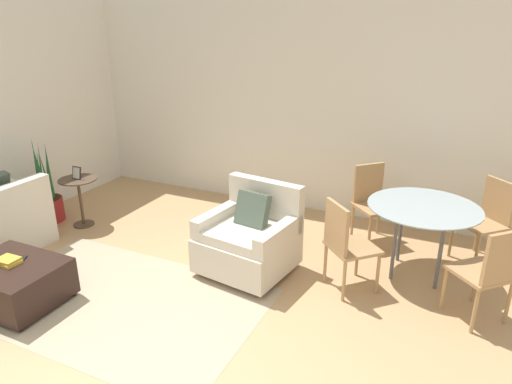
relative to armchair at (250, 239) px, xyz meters
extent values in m
cube|color=silver|center=(-0.13, 1.87, 1.02)|extent=(12.00, 0.06, 2.75)
cube|color=tan|center=(-0.85, -1.04, -0.35)|extent=(2.63, 1.67, 0.00)
cube|color=beige|center=(-0.85, -1.67, -0.35)|extent=(2.57, 0.06, 0.00)
cube|color=beige|center=(-0.85, -1.46, -0.35)|extent=(2.57, 0.06, 0.00)
cube|color=beige|center=(-0.85, -1.25, -0.35)|extent=(2.57, 0.06, 0.00)
cube|color=beige|center=(-0.85, -1.04, -0.35)|extent=(2.57, 0.06, 0.00)
cube|color=beige|center=(-0.85, -0.83, -0.35)|extent=(2.57, 0.06, 0.00)
cube|color=beige|center=(-0.85, -0.63, -0.35)|extent=(2.57, 0.06, 0.00)
cube|color=beige|center=(-0.85, -0.42, -0.35)|extent=(2.57, 0.06, 0.00)
cube|color=beige|center=(-2.79, -0.40, 0.19)|extent=(0.81, 0.12, 0.26)
cube|color=beige|center=(-0.01, -0.05, -0.12)|extent=(0.96, 0.93, 0.34)
cube|color=beige|center=(-0.01, -0.08, 0.10)|extent=(0.71, 0.78, 0.10)
cube|color=beige|center=(0.04, 0.30, 0.30)|extent=(0.87, 0.24, 0.50)
cube|color=beige|center=(-0.37, 0.01, 0.15)|extent=(0.23, 0.76, 0.20)
cube|color=beige|center=(0.36, -0.10, 0.15)|extent=(0.23, 0.76, 0.20)
cylinder|color=brown|center=(-0.40, -0.32, -0.32)|extent=(0.05, 0.05, 0.06)
cylinder|color=brown|center=(0.29, -0.42, -0.32)|extent=(0.05, 0.05, 0.06)
cylinder|color=brown|center=(-0.31, 0.33, -0.32)|extent=(0.05, 0.05, 0.06)
cylinder|color=brown|center=(0.39, 0.23, -0.32)|extent=(0.05, 0.05, 0.06)
cube|color=#4C5B4C|center=(0.01, 0.06, 0.31)|extent=(0.37, 0.25, 0.36)
cube|color=black|center=(-1.69, -1.44, -0.14)|extent=(0.88, 0.68, 0.35)
cylinder|color=black|center=(-1.30, -1.73, -0.33)|extent=(0.04, 0.04, 0.04)
cylinder|color=black|center=(-2.07, -1.15, -0.33)|extent=(0.04, 0.04, 0.04)
cylinder|color=black|center=(-1.30, -1.15, -0.33)|extent=(0.04, 0.04, 0.04)
cube|color=gold|center=(-1.72, -1.44, 0.05)|extent=(0.23, 0.17, 0.03)
cube|color=gold|center=(-1.72, -1.44, 0.08)|extent=(0.20, 0.16, 0.02)
cube|color=black|center=(-1.66, -1.34, 0.04)|extent=(0.10, 0.14, 0.01)
cylinder|color=maroon|center=(-2.92, 0.02, -0.20)|extent=(0.40, 0.40, 0.30)
cylinder|color=black|center=(-2.92, 0.02, -0.06)|extent=(0.37, 0.37, 0.02)
cone|color=#286033|center=(-2.86, 0.03, 0.27)|extent=(0.05, 0.14, 0.64)
cone|color=#286033|center=(-2.86, 0.09, 0.31)|extent=(0.07, 0.06, 0.72)
cone|color=#286033|center=(-2.91, 0.12, 0.31)|extent=(0.11, 0.05, 0.72)
cone|color=#286033|center=(-2.95, 0.05, 0.31)|extent=(0.06, 0.07, 0.73)
cone|color=#286033|center=(-2.96, 0.02, 0.26)|extent=(0.05, 0.12, 0.61)
cone|color=#286033|center=(-2.96, -0.01, 0.35)|extent=(0.07, 0.07, 0.80)
cone|color=#286033|center=(-2.91, -0.02, 0.34)|extent=(0.11, 0.05, 0.77)
cone|color=#286033|center=(-2.83, -0.04, 0.28)|extent=(0.09, 0.11, 0.67)
cylinder|color=#4C3828|center=(-2.40, 0.10, 0.26)|extent=(0.46, 0.46, 0.02)
cylinder|color=#4C3828|center=(-2.40, 0.10, -0.04)|extent=(0.04, 0.04, 0.58)
cylinder|color=#4C3828|center=(-2.40, 0.10, -0.34)|extent=(0.25, 0.25, 0.02)
cube|color=black|center=(-2.40, 0.10, 0.35)|extent=(0.13, 0.04, 0.16)
cube|color=#B2A893|center=(-2.40, 0.09, 0.35)|extent=(0.11, 0.03, 0.13)
cube|color=black|center=(-2.40, 0.13, 0.31)|extent=(0.02, 0.03, 0.08)
cylinder|color=#99A8AD|center=(1.58, 0.65, 0.39)|extent=(1.08, 1.08, 0.01)
cylinder|color=#59595B|center=(1.37, 0.44, 0.02)|extent=(0.04, 0.04, 0.74)
cylinder|color=#59595B|center=(1.79, 0.44, 0.02)|extent=(0.04, 0.04, 0.74)
cylinder|color=#59595B|center=(1.37, 0.86, 0.02)|extent=(0.04, 0.04, 0.74)
cylinder|color=#59595B|center=(1.79, 0.86, 0.02)|extent=(0.04, 0.04, 0.74)
cube|color=tan|center=(1.03, 0.10, 0.08)|extent=(0.59, 0.59, 0.03)
cube|color=tan|center=(0.90, -0.03, 0.32)|extent=(0.29, 0.29, 0.45)
cylinder|color=tan|center=(1.29, 0.10, -0.14)|extent=(0.03, 0.03, 0.42)
cylinder|color=tan|center=(1.03, 0.36, -0.14)|extent=(0.03, 0.03, 0.42)
cylinder|color=tan|center=(1.03, -0.15, -0.14)|extent=(0.03, 0.03, 0.42)
cylinder|color=tan|center=(0.78, 0.10, -0.14)|extent=(0.03, 0.03, 0.42)
cube|color=tan|center=(2.12, 0.10, 0.08)|extent=(0.59, 0.59, 0.03)
cube|color=tan|center=(2.26, -0.03, 0.32)|extent=(0.29, 0.29, 0.45)
cylinder|color=tan|center=(2.12, 0.36, -0.14)|extent=(0.03, 0.03, 0.42)
cylinder|color=tan|center=(1.87, 0.10, -0.14)|extent=(0.03, 0.03, 0.42)
cylinder|color=tan|center=(2.38, 0.10, -0.14)|extent=(0.03, 0.03, 0.42)
cylinder|color=tan|center=(2.12, -0.15, -0.14)|extent=(0.03, 0.03, 0.42)
cube|color=tan|center=(1.03, 1.19, 0.08)|extent=(0.59, 0.59, 0.03)
cube|color=tan|center=(0.90, 1.33, 0.32)|extent=(0.29, 0.29, 0.45)
cylinder|color=tan|center=(1.03, 0.94, -0.14)|extent=(0.03, 0.03, 0.42)
cylinder|color=tan|center=(1.29, 1.19, -0.14)|extent=(0.03, 0.03, 0.42)
cylinder|color=tan|center=(0.78, 1.19, -0.14)|extent=(0.03, 0.03, 0.42)
cylinder|color=tan|center=(1.03, 1.45, -0.14)|extent=(0.03, 0.03, 0.42)
cube|color=tan|center=(2.12, 1.19, 0.08)|extent=(0.59, 0.59, 0.03)
cube|color=tan|center=(2.26, 1.33, 0.32)|extent=(0.29, 0.29, 0.45)
cylinder|color=tan|center=(1.87, 1.19, -0.14)|extent=(0.03, 0.03, 0.42)
cylinder|color=tan|center=(2.12, 0.94, -0.14)|extent=(0.03, 0.03, 0.42)
cylinder|color=tan|center=(2.12, 1.45, -0.14)|extent=(0.03, 0.03, 0.42)
cylinder|color=tan|center=(2.38, 1.19, -0.14)|extent=(0.03, 0.03, 0.42)
camera|label=1|loc=(1.83, -3.76, 2.08)|focal=32.00mm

